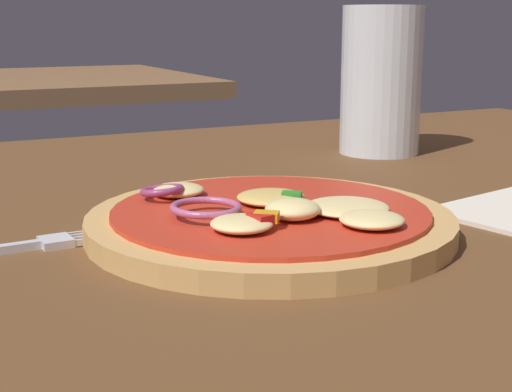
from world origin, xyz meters
TOP-DOWN VIEW (x-y plane):
  - dining_table at (0.00, 0.00)m, footprint 1.29×0.86m
  - pizza at (0.02, -0.02)m, footprint 0.23×0.23m
  - beer_glass at (0.26, 0.19)m, footprint 0.08×0.08m
  - background_table at (0.17, 1.39)m, footprint 0.66×0.68m

SIDE VIEW (x-z plane):
  - dining_table at x=0.00m, z-range 0.00..0.04m
  - background_table at x=0.17m, z-range 0.00..0.04m
  - pizza at x=0.02m, z-range 0.03..0.06m
  - beer_glass at x=0.26m, z-range 0.03..0.17m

